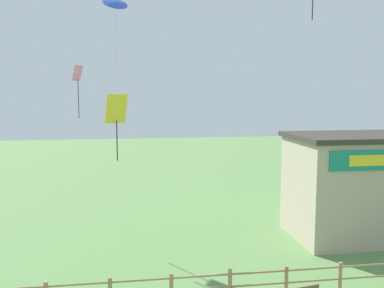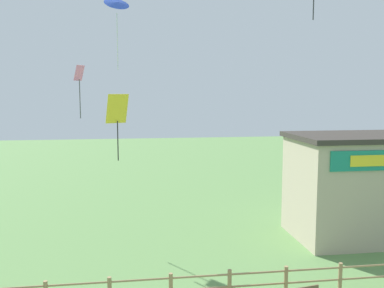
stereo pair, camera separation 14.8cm
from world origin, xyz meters
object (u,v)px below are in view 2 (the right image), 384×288
object	(u,v)px
kite_yellow_diamond	(117,113)
kite_pink_diamond	(79,82)
kite_blue_delta	(117,4)
seaside_building	(367,186)

from	to	relation	value
kite_yellow_diamond	kite_pink_diamond	world-z (taller)	kite_pink_diamond
kite_blue_delta	kite_pink_diamond	bearing A→B (deg)	172.76
seaside_building	kite_pink_diamond	xyz separation A→B (m)	(-14.24, 4.25, 5.18)
kite_pink_diamond	kite_blue_delta	size ratio (longest dim) A/B	0.73
kite_yellow_diamond	kite_blue_delta	world-z (taller)	kite_blue_delta
seaside_building	kite_pink_diamond	bearing A→B (deg)	163.37
seaside_building	kite_blue_delta	xyz separation A→B (m)	(-12.20, 3.99, 9.19)
seaside_building	kite_blue_delta	bearing A→B (deg)	161.87
kite_pink_diamond	kite_blue_delta	world-z (taller)	kite_blue_delta
kite_blue_delta	seaside_building	bearing A→B (deg)	-18.13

